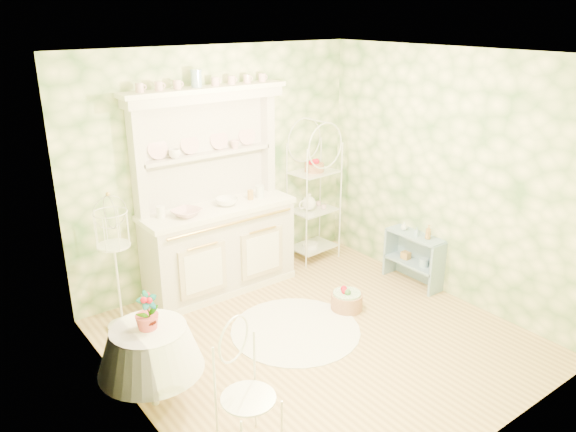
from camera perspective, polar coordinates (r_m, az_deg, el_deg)
floor at (r=5.64m, az=3.14°, el=-12.46°), size 3.60×3.60×0.00m
ceiling at (r=4.76m, az=3.78°, el=16.06°), size 3.60×3.60×0.00m
wall_left at (r=4.18m, az=-15.79°, el=-4.47°), size 3.60×3.60×0.00m
wall_right at (r=6.31m, az=16.03°, el=3.86°), size 3.60×3.60×0.00m
wall_back at (r=6.45m, az=-7.01°, el=4.86°), size 3.60×3.60×0.00m
wall_front at (r=3.96m, az=20.63°, el=-6.48°), size 3.60×3.60×0.00m
kitchen_dresser at (r=6.18m, az=-7.21°, el=2.18°), size 1.87×0.61×2.29m
bakers_rack at (r=7.05m, az=2.64°, el=2.49°), size 0.59×0.45×1.79m
side_shelf at (r=6.75m, az=12.62°, el=-4.43°), size 0.28×0.68×0.57m
round_table at (r=4.76m, az=-13.67°, el=-14.51°), size 0.82×0.82×0.75m
cafe_chair at (r=4.22m, az=-4.04°, el=-18.41°), size 0.49×0.49×0.82m
birdcage_stand at (r=5.75m, az=-17.05°, el=-4.94°), size 0.35×0.35×1.37m
floor_basket at (r=6.13m, az=5.98°, el=-8.55°), size 0.36×0.36×0.20m
lace_rug at (r=5.78m, az=0.76°, el=-11.49°), size 1.55×1.55×0.01m
bowl_floral at (r=5.97m, az=-10.25°, el=0.06°), size 0.38×0.38×0.07m
bowl_white at (r=6.25m, az=-6.25°, el=1.18°), size 0.33×0.33×0.08m
cup_left at (r=6.01m, az=-11.42°, el=6.05°), size 0.16×0.16×0.10m
cup_right at (r=6.34m, az=-5.41°, el=7.09°), size 0.13×0.13×0.10m
potted_geranium at (r=4.48m, az=-13.96°, el=-9.73°), size 0.18×0.13×0.33m
bottle_amber at (r=6.49m, az=14.05°, el=-1.73°), size 0.07×0.07×0.17m
bottle_blue at (r=6.57m, az=12.95°, el=-1.65°), size 0.05×0.05×0.10m
bottle_glass at (r=6.70m, az=11.72°, el=-1.15°), size 0.09×0.09×0.10m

